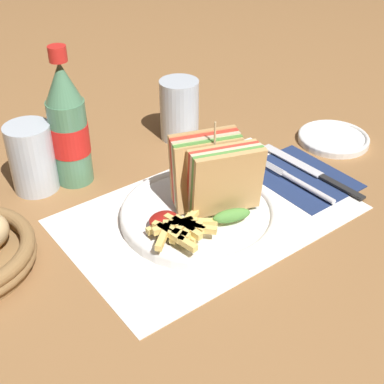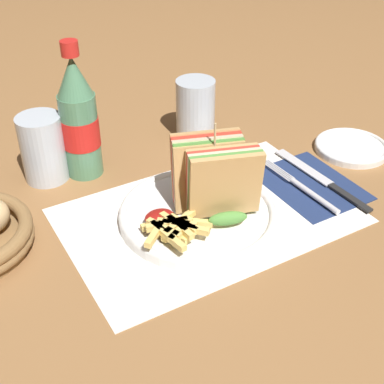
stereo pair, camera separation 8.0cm
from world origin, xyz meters
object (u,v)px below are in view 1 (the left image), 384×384
plate_main (200,214)px  coke_bottle_near (68,127)px  fork (299,183)px  side_saucer (333,138)px  glass_near (179,110)px  knife (312,171)px  glass_far (32,158)px  club_sandwich (216,176)px

plate_main → coke_bottle_near: bearing=114.5°
fork → side_saucer: bearing=20.7°
coke_bottle_near → glass_near: 0.23m
glass_near → fork: bearing=-77.8°
knife → coke_bottle_near: (-0.33, 0.23, 0.09)m
fork → coke_bottle_near: size_ratio=0.77×
glass_near → glass_far: size_ratio=1.00×
club_sandwich → fork: bearing=-9.2°
fork → glass_near: size_ratio=1.56×
fork → glass_far: (-0.34, 0.26, 0.05)m
club_sandwich → fork: size_ratio=0.78×
knife → glass_near: glass_near is taller
side_saucer → coke_bottle_near: bearing=158.6°
knife → side_saucer: 0.13m
club_sandwich → glass_far: bearing=128.6°
club_sandwich → knife: (0.20, -0.01, -0.06)m
coke_bottle_near → side_saucer: coke_bottle_near is taller
knife → coke_bottle_near: 0.41m
knife → glass_far: glass_far is taller
plate_main → side_saucer: (0.35, 0.04, -0.00)m
plate_main → club_sandwich: bearing=-5.5°
knife → coke_bottle_near: size_ratio=0.95×
club_sandwich → knife: 0.21m
glass_far → club_sandwich: bearing=-51.4°
club_sandwich → side_saucer: 0.33m
fork → side_saucer: same height
glass_near → side_saucer: glass_near is taller
club_sandwich → glass_near: (0.10, 0.23, -0.01)m
coke_bottle_near → club_sandwich: bearing=-60.2°
plate_main → coke_bottle_near: (-0.10, 0.21, 0.09)m
knife → club_sandwich: bearing=175.0°
fork → coke_bottle_near: bearing=137.4°
plate_main → fork: size_ratio=1.34×
plate_main → fork: plate_main is taller
fork → knife: size_ratio=0.82×
knife → glass_far: (-0.39, 0.24, 0.05)m
coke_bottle_near → glass_near: bearing=3.8°
club_sandwich → knife: club_sandwich is taller
plate_main → glass_far: bearing=124.7°
plate_main → glass_near: glass_near is taller
plate_main → side_saucer: 0.35m
club_sandwich → knife: size_ratio=0.64×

